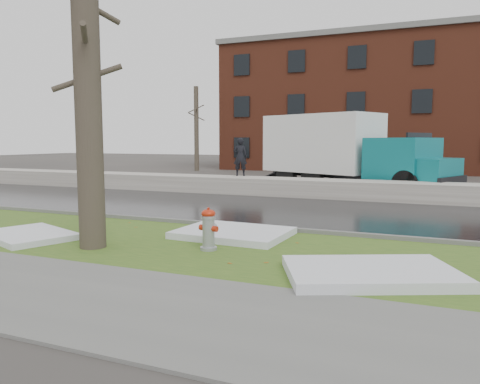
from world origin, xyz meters
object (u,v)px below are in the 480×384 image
at_px(tree, 87,81).
at_px(worker, 240,157).
at_px(fire_hydrant, 209,227).
at_px(box_truck, 341,149).

bearing_deg(tree, worker, 96.81).
height_order(fire_hydrant, worker, worker).
distance_m(fire_hydrant, worker, 11.63).
bearing_deg(worker, box_truck, -161.03).
xyz_separation_m(tree, box_truck, (2.58, 14.82, -1.67)).
xyz_separation_m(fire_hydrant, box_truck, (0.13, 14.06, 1.40)).
bearing_deg(tree, box_truck, 80.14).
height_order(fire_hydrant, box_truck, box_truck).
relative_size(tree, worker, 4.08).
height_order(tree, box_truck, tree).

